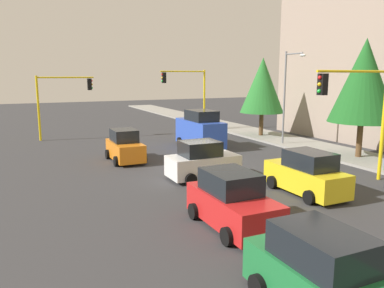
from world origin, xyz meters
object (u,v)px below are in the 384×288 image
at_px(traffic_signal_near_left, 359,103).
at_px(tree_roadside_near, 364,81).
at_px(car_red, 232,202).
at_px(traffic_signal_far_left, 187,88).
at_px(car_green, 326,280).
at_px(street_lamp_curbside, 288,88).
at_px(delivery_van_blue, 200,130).
at_px(tree_roadside_mid, 262,86).
at_px(car_yellow, 306,174).
at_px(traffic_signal_far_right, 62,94).
at_px(car_white, 202,161).
at_px(car_orange, 125,147).

xyz_separation_m(traffic_signal_near_left, tree_roadside_near, (-4.00, 4.81, 0.96)).
xyz_separation_m(traffic_signal_near_left, car_red, (2.16, -8.21, -3.07)).
height_order(traffic_signal_far_left, car_green, traffic_signal_far_left).
relative_size(street_lamp_curbside, car_red, 1.76).
xyz_separation_m(traffic_signal_near_left, delivery_van_blue, (-11.82, -2.63, -2.69)).
distance_m(tree_roadside_mid, car_green, 25.54).
bearing_deg(car_yellow, traffic_signal_far_right, -158.28).
distance_m(car_yellow, car_red, 5.32).
bearing_deg(tree_roadside_mid, traffic_signal_far_left, -144.46).
xyz_separation_m(traffic_signal_far_right, traffic_signal_near_left, (20.00, 11.32, 0.24)).
relative_size(tree_roadside_near, car_red, 1.89).
relative_size(tree_roadside_mid, car_white, 1.86).
bearing_deg(traffic_signal_far_left, tree_roadside_near, 16.66).
bearing_deg(street_lamp_curbside, traffic_signal_far_right, -125.02).
distance_m(street_lamp_curbside, delivery_van_blue, 7.21).
bearing_deg(car_yellow, tree_roadside_near, 118.06).
distance_m(car_red, car_green, 5.39).
bearing_deg(delivery_van_blue, street_lamp_curbside, 70.17).
relative_size(street_lamp_curbside, tree_roadside_near, 0.93).
bearing_deg(car_orange, car_white, 24.14).
relative_size(traffic_signal_far_right, traffic_signal_near_left, 0.94).
height_order(street_lamp_curbside, tree_roadside_near, tree_roadside_near).
distance_m(car_red, car_orange, 11.87).
relative_size(traffic_signal_far_right, tree_roadside_near, 0.70).
bearing_deg(delivery_van_blue, traffic_signal_far_left, 162.03).
relative_size(car_white, car_orange, 1.00).
xyz_separation_m(traffic_signal_far_left, car_white, (16.00, -6.35, -3.19)).
bearing_deg(car_red, street_lamp_curbside, 135.11).
bearing_deg(car_red, traffic_signal_far_right, -172.03).
xyz_separation_m(traffic_signal_far_right, traffic_signal_far_left, (0.00, 11.34, 0.35)).
distance_m(tree_roadside_near, car_white, 11.85).
bearing_deg(car_orange, tree_roadside_near, 67.43).
height_order(traffic_signal_far_right, delivery_van_blue, traffic_signal_far_right).
xyz_separation_m(tree_roadside_mid, car_orange, (4.31, -13.19, -3.52)).
bearing_deg(car_white, car_red, -17.02).
bearing_deg(tree_roadside_mid, delivery_van_blue, -72.59).
distance_m(traffic_signal_far_left, tree_roadside_near, 16.72).
height_order(street_lamp_curbside, car_orange, street_lamp_curbside).
bearing_deg(tree_roadside_near, street_lamp_curbside, -166.95).
relative_size(street_lamp_curbside, car_white, 1.93).
bearing_deg(car_green, traffic_signal_far_right, -175.25).
height_order(tree_roadside_mid, delivery_van_blue, tree_roadside_mid).
height_order(traffic_signal_near_left, car_yellow, traffic_signal_near_left).
height_order(car_orange, car_green, same).
height_order(tree_roadside_mid, car_red, tree_roadside_mid).
distance_m(traffic_signal_far_left, delivery_van_blue, 9.04).
xyz_separation_m(street_lamp_curbside, delivery_van_blue, (-2.21, -6.14, -3.07)).
height_order(traffic_signal_far_left, car_yellow, traffic_signal_far_left).
xyz_separation_m(car_white, car_red, (6.16, -1.89, 0.00)).
height_order(car_white, car_yellow, same).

